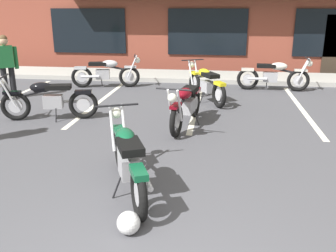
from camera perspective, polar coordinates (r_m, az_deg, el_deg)
The scene contains 12 objects.
ground_plane at distance 6.12m, azimuth 2.29°, elevation -4.95°, with size 80.00×80.00×0.00m, color #47474C.
sidewalk_kerb at distance 12.97m, azimuth 5.52°, elevation 7.54°, with size 22.00×1.80×0.14m, color #A8A59E.
brick_storefront_building at distance 17.05m, azimuth 6.41°, elevation 15.73°, with size 17.44×5.94×3.54m.
painted_stall_lines at distance 9.47m, azimuth 4.46°, elevation 3.31°, with size 10.27×4.80×0.01m.
motorcycle_foreground_classic at distance 4.95m, azimuth -6.20°, elevation -4.92°, with size 1.13×1.98×0.98m.
motorcycle_black_cruiser at distance 8.47m, azimuth -17.89°, elevation 3.97°, with size 2.08×0.87×0.98m.
motorcycle_silver_naked at distance 7.60m, azimuth 2.80°, elevation 3.30°, with size 0.76×2.10×0.98m.
motorcycle_blue_standard at distance 11.40m, azimuth 15.91°, elevation 7.53°, with size 2.11×0.66×0.98m.
motorcycle_green_cafe_racer at distance 9.77m, azimuth 5.83°, elevation 6.49°, with size 1.26×1.92×0.98m.
motorcycle_orange_scrambler at distance 11.58m, azimuth -9.44°, elevation 8.12°, with size 2.09×0.81×0.98m.
person_in_shorts_foreground at distance 10.77m, azimuth -23.52°, elevation 8.81°, with size 0.55×0.43×1.68m.
helmet_on_pavement at distance 4.20m, azimuth -6.05°, elevation -14.52°, with size 0.26×0.26×0.26m.
Camera 1 is at (0.54, -2.17, 2.37)m, focal length 39.81 mm.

